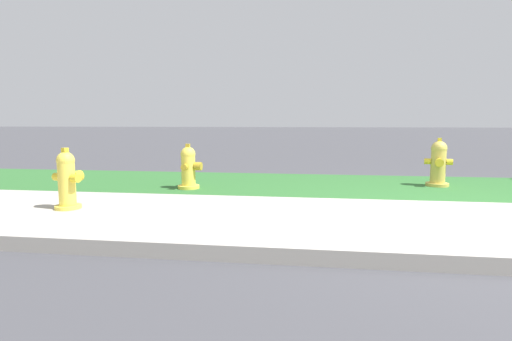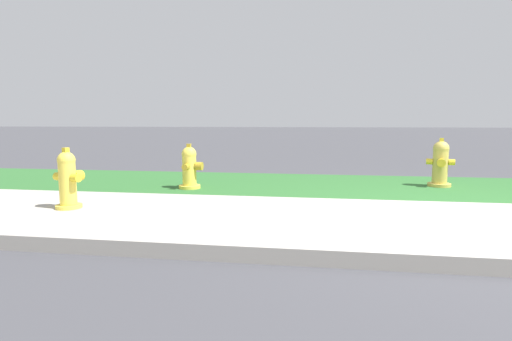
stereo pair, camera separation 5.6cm
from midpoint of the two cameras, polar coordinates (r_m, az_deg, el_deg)
ground_plane at (r=4.38m, az=30.33°, el=-6.89°), size 120.00×120.00×0.00m
sidewalk_pavement at (r=4.38m, az=30.34°, el=-6.83°), size 18.00×2.26×0.01m
grass_verge at (r=6.52m, az=22.67°, el=-2.11°), size 18.00×2.33×0.01m
fire_hydrant_by_grass_verge at (r=4.92m, az=-25.66°, el=-1.27°), size 0.37×0.34×0.69m
fire_hydrant_near_corner at (r=5.90m, az=-9.87°, el=0.42°), size 0.36×0.39×0.66m
fire_hydrant_mid_block at (r=6.62m, az=24.38°, el=0.94°), size 0.41×0.38×0.73m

